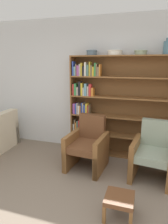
{
  "coord_description": "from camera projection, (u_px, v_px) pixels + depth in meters",
  "views": [
    {
      "loc": [
        0.9,
        -1.59,
        1.87
      ],
      "look_at": [
        -0.22,
        1.91,
        0.95
      ],
      "focal_mm": 32.0,
      "sensor_mm": 36.0,
      "label": 1
    }
  ],
  "objects": [
    {
      "name": "wall_back",
      "position": [
        102.0,
        87.0,
        4.12
      ],
      "size": [
        12.0,
        0.06,
        2.75
      ],
      "color": "silver",
      "rests_on": "ground"
    },
    {
      "name": "bookshelf",
      "position": [
        114.0,
        107.0,
        3.97
      ],
      "size": [
        2.17,
        0.3,
        2.0
      ],
      "color": "brown",
      "rests_on": "ground"
    },
    {
      "name": "bowl_slate",
      "position": [
        92.0,
        52.0,
        3.83
      ],
      "size": [
        0.22,
        0.22,
        0.1
      ],
      "color": "slate",
      "rests_on": "bookshelf"
    },
    {
      "name": "bowl_terracotta",
      "position": [
        115.0,
        52.0,
        3.7
      ],
      "size": [
        0.28,
        0.28,
        0.09
      ],
      "color": "silver",
      "rests_on": "bookshelf"
    },
    {
      "name": "bowl_cream",
      "position": [
        141.0,
        52.0,
        3.57
      ],
      "size": [
        0.24,
        0.24,
        0.08
      ],
      "color": "gray",
      "rests_on": "bookshelf"
    },
    {
      "name": "vase_tall",
      "position": [
        168.0,
        47.0,
        3.42
      ],
      "size": [
        0.16,
        0.16,
        0.27
      ],
      "color": "slate",
      "rests_on": "bookshelf"
    },
    {
      "name": "armchair_leather",
      "position": [
        88.0,
        146.0,
        3.58
      ],
      "size": [
        0.7,
        0.74,
        0.94
      ],
      "rotation": [
        0.0,
        0.0,
        3.05
      ],
      "color": "brown",
      "rests_on": "ground"
    },
    {
      "name": "armchair_cushioned",
      "position": [
        153.0,
        154.0,
        3.26
      ],
      "size": [
        0.73,
        0.76,
        0.94
      ],
      "rotation": [
        0.0,
        0.0,
        3.01
      ],
      "color": "brown",
      "rests_on": "ground"
    },
    {
      "name": "footstool",
      "position": [
        119.0,
        200.0,
        2.43
      ],
      "size": [
        0.35,
        0.35,
        0.29
      ],
      "color": "brown",
      "rests_on": "ground"
    }
  ]
}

